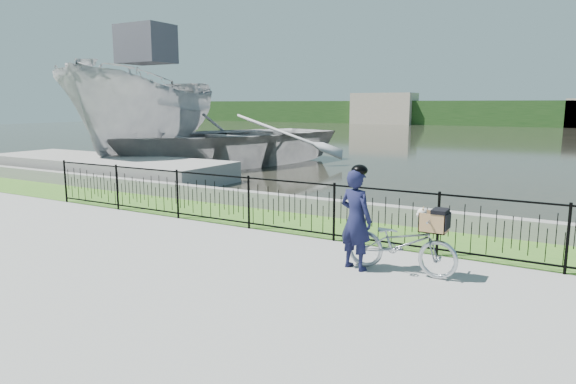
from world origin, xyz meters
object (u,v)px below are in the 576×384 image
Objects in this scene: cyclist at (356,218)px; boat_far at (224,139)px; dock at (105,167)px; bicycle_rig at (402,243)px; boat_near at (149,115)px.

cyclist is 0.14× the size of boat_far.
dock is 13.72m from bicycle_rig.
cyclist is 14.89m from boat_far.
cyclist is at bearing -165.24° from bicycle_rig.
boat_far is at bearing 135.07° from cyclist.
boat_near is at bearing 146.19° from cyclist.
dock is 5.49m from boat_far.
boat_far is (-10.54, 10.51, 0.27)m from cyclist.
boat_near reaches higher than boat_far.
cyclist reaches higher than bicycle_rig.
cyclist is 0.15× the size of boat_near.
boat_far reaches higher than bicycle_rig.
boat_near is (-1.37, 3.68, 1.81)m from dock.
bicycle_rig is 1.05× the size of cyclist.
boat_near is at bearing -151.62° from boat_far.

